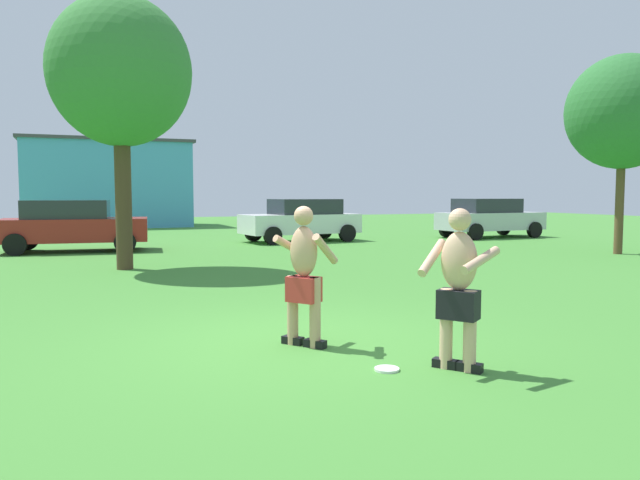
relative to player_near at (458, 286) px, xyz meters
The scene contains 10 objects.
ground_plane 2.23m from the player_near, 123.62° to the left, with size 80.00×80.00×0.00m, color #428433.
player_near is the anchor object (origin of this frame).
player_in_red 1.84m from the player_near, 125.84° to the left, with size 0.77×0.71×1.63m.
frisbee 1.10m from the player_near, 159.29° to the left, with size 0.25×0.25×0.03m, color white.
car_white_near_post 16.65m from the player_near, 74.90° to the left, with size 4.46×2.38×1.58m.
car_red_mid_lot 15.43m from the player_near, 103.32° to the left, with size 4.48×2.43×1.58m.
car_silver_far_end 19.44m from the player_near, 51.24° to the left, with size 4.39×2.20×1.58m.
outbuilding_behind_lot 29.87m from the player_near, 93.33° to the left, with size 8.66×5.05×4.64m.
tree_left_field 14.33m from the player_near, 35.60° to the left, with size 3.22×3.22×5.79m.
tree_behind_players 10.77m from the player_near, 103.92° to the left, with size 3.24×3.24×6.30m.
Camera 1 is at (-2.39, -6.72, 1.77)m, focal length 33.96 mm.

